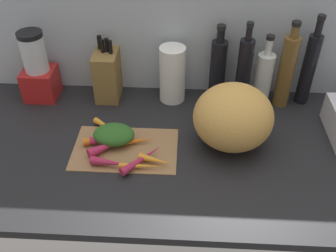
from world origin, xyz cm
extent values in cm
cube|color=black|center=(0.00, 0.00, -1.50)|extent=(170.00, 80.00, 3.00)
cube|color=#ADB7C1|center=(0.00, 38.50, 30.00)|extent=(170.00, 3.00, 60.00)
cube|color=#997047|center=(-22.46, -3.33, 0.40)|extent=(36.88, 23.80, 0.80)
cone|color=#B2264C|center=(-15.73, -10.29, 2.24)|extent=(13.98, 15.28, 2.89)
cone|color=orange|center=(-30.24, 6.31, 1.97)|extent=(12.63, 10.30, 2.34)
cone|color=orange|center=(-32.40, -1.40, 2.23)|extent=(10.89, 5.56, 2.85)
cone|color=orange|center=(-11.10, -10.52, 2.14)|extent=(11.97, 5.89, 2.69)
cone|color=orange|center=(-26.64, 3.64, 1.89)|extent=(11.12, 6.74, 2.19)
cone|color=#B2264C|center=(-27.91, -4.29, 2.56)|extent=(14.68, 12.41, 3.52)
cone|color=#B2264C|center=(-25.96, -12.70, 2.35)|extent=(13.89, 4.79, 3.10)
cone|color=#B2264C|center=(-28.19, -1.41, 2.24)|extent=(14.08, 3.95, 2.88)
cone|color=orange|center=(-15.45, -13.21, 1.83)|extent=(15.21, 2.58, 2.07)
cone|color=orange|center=(-18.38, -0.71, 1.96)|extent=(13.03, 5.09, 2.33)
ellipsoid|color=#2D6023|center=(-26.83, 0.09, 3.92)|extent=(14.77, 11.36, 6.25)
ellipsoid|color=gold|center=(14.86, 2.09, 11.83)|extent=(27.67, 25.77, 23.66)
cube|color=olive|center=(-33.85, 31.45, 10.08)|extent=(9.39, 17.04, 20.16)
cylinder|color=black|center=(-36.32, 33.59, 22.91)|extent=(1.84, 1.84, 5.50)
cylinder|color=black|center=(-34.67, 30.68, 22.91)|extent=(1.63, 1.63, 5.50)
cylinder|color=black|center=(-33.03, 31.49, 22.91)|extent=(1.72, 1.72, 5.50)
cylinder|color=black|center=(-31.38, 29.88, 22.91)|extent=(1.54, 1.54, 5.50)
cube|color=red|center=(-61.65, 28.36, 6.29)|extent=(12.87, 12.87, 12.57)
cylinder|color=silver|center=(-61.65, 28.36, 19.91)|extent=(9.65, 9.65, 14.67)
cylinder|color=black|center=(-61.65, 28.36, 28.14)|extent=(9.84, 9.84, 1.80)
cylinder|color=white|center=(-7.31, 29.50, 11.72)|extent=(10.40, 10.40, 23.44)
cylinder|color=black|center=(10.87, 32.41, 12.48)|extent=(6.49, 6.49, 24.97)
cylinder|color=black|center=(10.87, 32.41, 27.56)|extent=(3.04, 3.04, 5.19)
cylinder|color=black|center=(10.87, 32.41, 30.96)|extent=(3.49, 3.49, 1.60)
cylinder|color=black|center=(20.63, 27.95, 14.07)|extent=(5.74, 5.74, 28.14)
cylinder|color=black|center=(20.63, 27.95, 30.83)|extent=(2.32, 2.32, 5.37)
cylinder|color=black|center=(20.63, 27.95, 34.31)|extent=(2.67, 2.67, 1.60)
cylinder|color=silver|center=(28.60, 27.84, 11.14)|extent=(6.73, 6.73, 22.27)
cylinder|color=silver|center=(28.60, 27.84, 25.50)|extent=(2.68, 2.68, 6.46)
cylinder|color=black|center=(28.60, 27.84, 29.53)|extent=(3.08, 3.08, 1.60)
cylinder|color=brown|center=(37.02, 28.26, 14.74)|extent=(6.29, 6.29, 29.48)
cylinder|color=brown|center=(37.02, 28.26, 31.78)|extent=(2.95, 2.95, 4.60)
cylinder|color=black|center=(37.02, 28.26, 34.87)|extent=(3.39, 3.39, 1.60)
cylinder|color=black|center=(46.05, 30.60, 14.63)|extent=(5.43, 5.43, 29.25)
cylinder|color=black|center=(46.05, 30.60, 32.47)|extent=(2.63, 2.63, 6.43)
cylinder|color=black|center=(46.05, 30.60, 36.48)|extent=(3.03, 3.03, 1.60)
camera|label=1|loc=(-1.71, -104.98, 92.98)|focal=41.57mm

